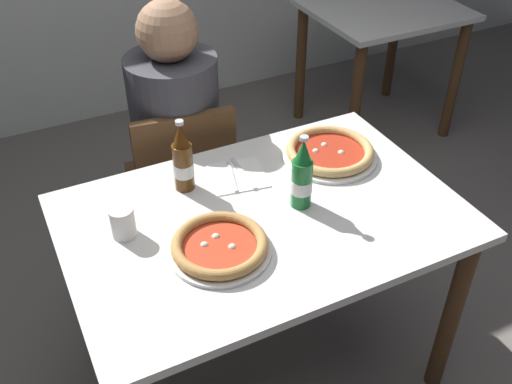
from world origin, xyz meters
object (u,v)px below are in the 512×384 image
beer_bottle_left (183,161)px  paper_cup (123,222)px  dining_table_main (263,242)px  napkin_with_cutlery (238,175)px  pizza_marinara_far (220,246)px  dining_table_background (381,34)px  pizza_margherita_near (330,152)px  chair_behind_table (183,183)px  diner_seated (179,155)px  beer_bottle_center (302,177)px

beer_bottle_left → paper_cup: bearing=-150.0°
dining_table_main → napkin_with_cutlery: (0.01, 0.21, 0.12)m
beer_bottle_left → napkin_with_cutlery: size_ratio=1.19×
pizza_marinara_far → dining_table_background: bearing=41.2°
dining_table_main → pizza_margherita_near: pizza_margherita_near is taller
chair_behind_table → pizza_marinara_far: chair_behind_table is taller
dining_table_background → pizza_marinara_far: size_ratio=2.72×
diner_seated → napkin_with_cutlery: bearing=-82.9°
napkin_with_cutlery → pizza_marinara_far: bearing=-122.8°
diner_seated → beer_bottle_left: (-0.12, -0.43, 0.27)m
pizza_margherita_near → chair_behind_table: bearing=132.3°
diner_seated → beer_bottle_left: 0.52m
diner_seated → beer_bottle_left: size_ratio=4.89×
diner_seated → beer_bottle_left: bearing=-106.1°
dining_table_main → paper_cup: bearing=166.8°
dining_table_main → napkin_with_cutlery: 0.24m
dining_table_main → pizza_marinara_far: 0.25m
pizza_marinara_far → napkin_with_cutlery: pizza_marinara_far is taller
pizza_margherita_near → beer_bottle_center: 0.30m
pizza_margherita_near → pizza_marinara_far: (-0.53, -0.27, 0.00)m
pizza_marinara_far → beer_bottle_left: bearing=86.4°
dining_table_background → diner_seated: bearing=-156.2°
pizza_margherita_near → pizza_marinara_far: 0.60m
pizza_margherita_near → napkin_with_cutlery: size_ratio=1.59×
dining_table_main → pizza_marinara_far: (-0.19, -0.09, 0.14)m
chair_behind_table → pizza_margherita_near: size_ratio=2.59×
pizza_marinara_far → beer_bottle_center: bearing=15.6°
beer_bottle_left → paper_cup: beer_bottle_left is taller
chair_behind_table → dining_table_background: (1.45, 0.68, 0.11)m
dining_table_background → pizza_margherita_near: size_ratio=2.43×
pizza_margherita_near → beer_bottle_center: (-0.22, -0.18, 0.08)m
chair_behind_table → napkin_with_cutlery: bearing=106.4°
diner_seated → paper_cup: 0.70m
chair_behind_table → paper_cup: 0.70m
napkin_with_cutlery → beer_bottle_center: bearing=-63.2°
napkin_with_cutlery → paper_cup: size_ratio=2.18×
napkin_with_cutlery → paper_cup: 0.44m
dining_table_main → beer_bottle_center: beer_bottle_center is taller
diner_seated → dining_table_background: 1.58m
dining_table_background → paper_cup: 2.18m
beer_bottle_center → paper_cup: size_ratio=2.60×
dining_table_background → beer_bottle_left: 1.91m
diner_seated → beer_bottle_center: (0.17, -0.67, 0.27)m
beer_bottle_left → diner_seated: bearing=73.9°
pizza_marinara_far → beer_bottle_center: 0.33m
dining_table_main → beer_bottle_left: bearing=125.2°
dining_table_main → diner_seated: 0.66m
chair_behind_table → napkin_with_cutlery: 0.48m
chair_behind_table → beer_bottle_center: bearing=113.1°
napkin_with_cutlery → dining_table_main: bearing=-93.6°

